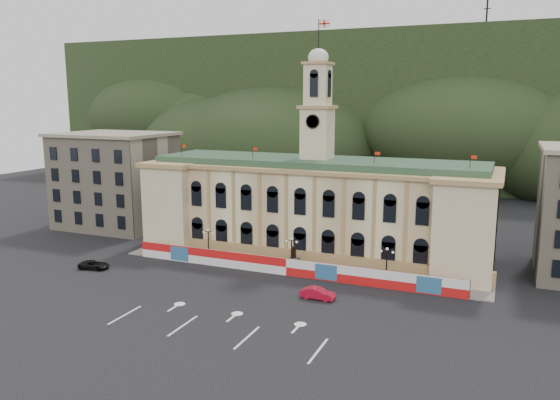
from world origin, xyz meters
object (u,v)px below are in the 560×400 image
at_px(lamp_center, 292,251).
at_px(red_sedan, 318,293).
at_px(statue, 294,262).
at_px(black_suv, 94,265).

bearing_deg(lamp_center, red_sedan, -51.84).
bearing_deg(red_sedan, statue, 35.59).
bearing_deg(statue, red_sedan, -54.67).
height_order(red_sedan, black_suv, red_sedan).
distance_m(statue, lamp_center, 2.14).
bearing_deg(black_suv, statue, -78.67).
height_order(lamp_center, black_suv, lamp_center).
xyz_separation_m(statue, black_suv, (-27.67, -11.34, -0.55)).
distance_m(red_sedan, black_suv, 34.93).
bearing_deg(black_suv, lamp_center, -80.47).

